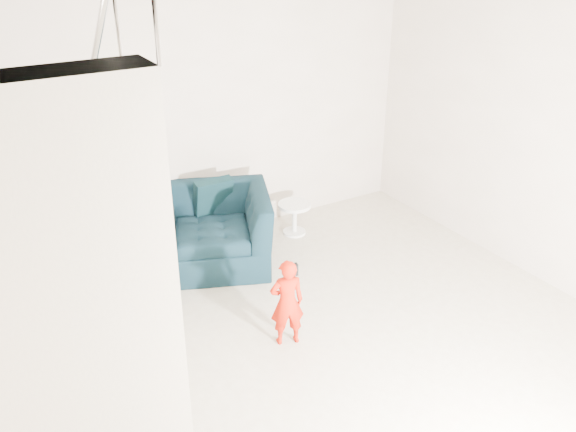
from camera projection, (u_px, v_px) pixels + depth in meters
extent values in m
plane|color=tan|center=(347.00, 371.00, 4.91)|extent=(5.50, 5.50, 0.00)
plane|color=silver|center=(366.00, 24.00, 3.73)|extent=(5.50, 5.50, 0.00)
plane|color=#AFA08F|center=(202.00, 122.00, 6.46)|extent=(5.00, 0.00, 5.00)
imported|color=black|center=(212.00, 229.00, 6.31)|extent=(1.50, 1.42, 0.78)
imported|color=#A81305|center=(287.00, 302.00, 5.08)|extent=(0.33, 0.27, 0.80)
cylinder|color=silver|center=(294.00, 205.00, 6.92)|extent=(0.38, 0.38, 0.04)
cylinder|color=silver|center=(294.00, 220.00, 7.00)|extent=(0.06, 0.06, 0.34)
cylinder|color=silver|center=(294.00, 232.00, 7.07)|extent=(0.26, 0.26, 0.03)
cube|color=#ADA089|center=(31.00, 288.00, 5.76)|extent=(1.00, 0.30, 0.27)
cube|color=#ADA089|center=(34.00, 291.00, 5.47)|extent=(1.00, 0.30, 0.54)
cube|color=#ADA089|center=(38.00, 295.00, 5.18)|extent=(1.00, 0.30, 0.81)
cube|color=#ADA089|center=(42.00, 298.00, 4.89)|extent=(1.00, 0.30, 1.08)
cube|color=#ADA089|center=(46.00, 302.00, 4.60)|extent=(1.00, 0.30, 1.35)
cube|color=#ADA089|center=(51.00, 307.00, 4.31)|extent=(1.00, 0.30, 1.62)
cube|color=#ADA089|center=(57.00, 312.00, 4.02)|extent=(1.00, 0.30, 1.89)
cube|color=#ADA089|center=(64.00, 318.00, 3.72)|extent=(1.00, 0.30, 2.16)
cube|color=#ADA089|center=(72.00, 326.00, 3.43)|extent=(1.00, 0.30, 2.43)
cube|color=#ADA089|center=(81.00, 334.00, 3.14)|extent=(1.00, 0.30, 2.70)
cylinder|color=silver|center=(88.00, 92.00, 4.02)|extent=(0.04, 3.03, 2.73)
cylinder|color=silver|center=(75.00, 235.00, 5.95)|extent=(0.04, 0.04, 1.00)
cube|color=black|center=(213.00, 196.00, 6.49)|extent=(0.41, 0.20, 0.41)
cube|color=black|center=(164.00, 238.00, 5.93)|extent=(0.04, 0.45, 0.50)
cube|color=black|center=(296.00, 269.00, 4.99)|extent=(0.03, 0.05, 0.10)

